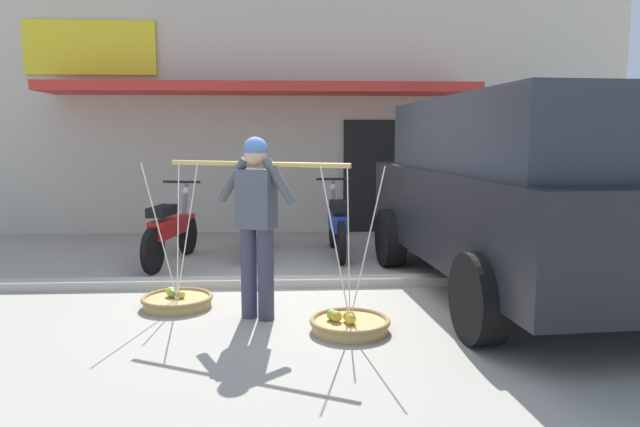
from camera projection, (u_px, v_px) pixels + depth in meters
The scene contains 10 objects.
ground_plane at pixel (308, 303), 5.87m from camera, with size 90.00×90.00×0.00m, color #9E998C.
sidewalk_curb at pixel (306, 282), 6.56m from camera, with size 20.00×0.24×0.10m, color #BAB4A5.
fruit_vendor at pixel (256, 215), 5.26m from camera, with size 1.67×0.85×1.70m.
fruit_basket_left_side at pixel (349, 323), 5.01m from camera, with size 0.71×0.71×1.45m.
fruit_basket_right_side at pixel (177, 300), 5.74m from camera, with size 0.71×0.71×1.45m.
motorcycle_nearest_shop at pixel (170, 230), 7.67m from camera, with size 0.55×1.81×1.09m.
motorcycle_second_in_row at pixel (256, 224), 8.25m from camera, with size 0.54×1.82×1.09m.
motorcycle_third_in_row at pixel (337, 224), 8.22m from camera, with size 0.54×1.82×1.09m.
parked_truck at pixel (514, 190), 6.10m from camera, with size 2.44×4.93×2.10m.
storefront_building at pixel (269, 119), 12.49m from camera, with size 13.00×6.00×4.20m.
Camera 1 is at (-0.17, -5.70, 1.68)m, focal length 32.15 mm.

